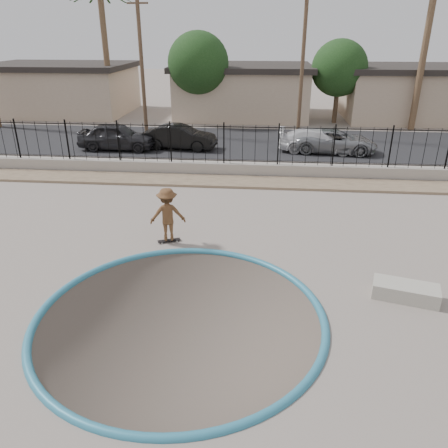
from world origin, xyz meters
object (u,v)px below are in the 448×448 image
at_px(car_c, 318,141).
at_px(car_d, 335,141).
at_px(skateboard, 169,240).
at_px(car_b, 180,137).
at_px(car_a, 117,136).
at_px(concrete_ledge, 405,291).
at_px(skater, 168,217).

xyz_separation_m(car_c, car_d, (0.97, 0.00, -0.00)).
xyz_separation_m(skateboard, car_c, (5.95, 12.00, 0.62)).
bearing_deg(car_b, car_a, 102.88).
relative_size(concrete_ledge, car_b, 0.39).
xyz_separation_m(skateboard, concrete_ledge, (6.70, -2.66, 0.15)).
bearing_deg(car_d, skateboard, 155.04).
distance_m(skateboard, car_b, 12.16).
bearing_deg(skateboard, car_a, 92.34).
height_order(concrete_ledge, car_b, car_b).
relative_size(skater, car_c, 0.40).
xyz_separation_m(concrete_ledge, car_a, (-12.09, 14.21, 0.58)).
bearing_deg(car_a, skateboard, -155.05).
bearing_deg(skater, car_b, -93.93).
xyz_separation_m(car_b, car_d, (8.77, 0.00, -0.05)).
distance_m(skateboard, car_c, 13.41).
bearing_deg(skater, car_a, -77.68).
distance_m(concrete_ledge, car_c, 14.69).
bearing_deg(concrete_ledge, car_b, 120.24).
distance_m(car_b, car_d, 8.77).
bearing_deg(car_b, skater, -165.72).
bearing_deg(skateboard, car_d, 37.37).
bearing_deg(car_d, car_b, 94.99).
height_order(skateboard, car_a, car_a).
distance_m(skater, car_a, 12.74).
relative_size(concrete_ledge, car_d, 0.35).
relative_size(car_a, car_b, 1.06).
distance_m(skater, skateboard, 0.82).
xyz_separation_m(car_a, car_b, (3.54, 0.46, -0.07)).
bearing_deg(skater, car_d, -132.65).
relative_size(car_b, car_d, 0.91).
relative_size(skater, car_d, 0.39).
height_order(skateboard, car_d, car_d).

